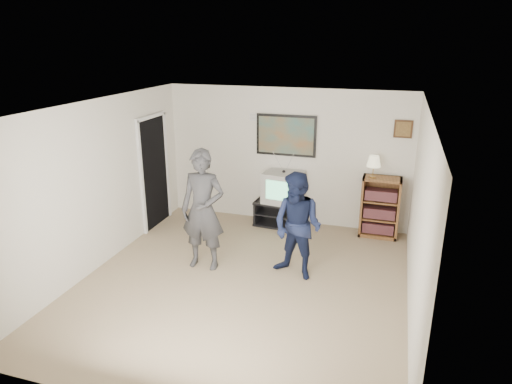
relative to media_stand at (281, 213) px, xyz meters
The scene contains 13 objects.
room_shell 2.14m from the media_stand, 89.63° to the right, with size 4.51×5.00×2.51m.
media_stand is the anchor object (origin of this frame).
crt_television 0.52m from the media_stand, ahead, with size 0.67×0.57×0.57m, color #A4A49F, non-canonical shape.
bookshelf 1.79m from the media_stand, ahead, with size 0.65×0.37×1.07m, color #543519, non-canonical shape.
table_lamp 1.90m from the media_stand, ahead, with size 0.24×0.24×0.38m, color beige, non-canonical shape.
person_tall 2.14m from the media_stand, 110.34° to the right, with size 0.67×0.44×1.83m, color #333336.
person_short 1.99m from the media_stand, 68.79° to the right, with size 0.76×0.59×1.56m, color #151D3B.
controller_left 2.05m from the media_stand, 112.61° to the right, with size 0.03×0.11×0.03m, color white.
controller_right 1.92m from the media_stand, 64.76° to the right, with size 0.04×0.12×0.04m, color white.
poster 1.44m from the media_stand, 87.15° to the left, with size 1.10×0.03×0.75m, color black.
air_vent 1.82m from the media_stand, 155.07° to the left, with size 0.28×0.02×0.14m, color white.
small_picture 2.61m from the media_stand, ahead, with size 0.30×0.03×0.30m, color black.
doorway 2.43m from the media_stand, 164.18° to the right, with size 0.03×0.85×2.00m, color black.
Camera 1 is at (1.89, -5.43, 3.32)m, focal length 32.00 mm.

